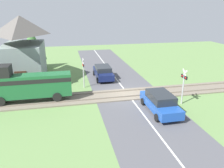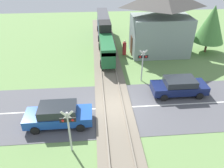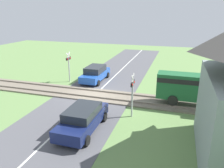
{
  "view_description": "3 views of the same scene",
  "coord_description": "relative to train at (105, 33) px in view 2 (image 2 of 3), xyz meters",
  "views": [
    {
      "loc": [
        -18.42,
        5.53,
        7.74
      ],
      "look_at": [
        0.0,
        1.57,
        1.2
      ],
      "focal_mm": 35.0,
      "sensor_mm": 36.0,
      "label": 1
    },
    {
      "loc": [
        -1.25,
        -13.2,
        10.46
      ],
      "look_at": [
        0.0,
        1.57,
        1.2
      ],
      "focal_mm": 35.0,
      "sensor_mm": 36.0,
      "label": 2
    },
    {
      "loc": [
        16.31,
        6.6,
        6.92
      ],
      "look_at": [
        0.0,
        1.57,
        1.2
      ],
      "focal_mm": 35.0,
      "sensor_mm": 36.0,
      "label": 3
    }
  ],
  "objects": [
    {
      "name": "crossing_signal_east_approach",
      "position": [
        2.91,
        -8.33,
        0.11
      ],
      "size": [
        0.9,
        0.18,
        3.05
      ],
      "color": "#B7B7B7",
      "rests_on": "ground_plane"
    },
    {
      "name": "train",
      "position": [
        0.0,
        0.0,
        0.0
      ],
      "size": [
        1.58,
        13.57,
        3.18
      ],
      "color": "#1E6033",
      "rests_on": "track_bed"
    },
    {
      "name": "pedestrian_by_station",
      "position": [
        2.11,
        -2.43,
        -1.08
      ],
      "size": [
        0.42,
        0.42,
        1.7
      ],
      "color": "#B2282D",
      "rests_on": "ground_plane"
    },
    {
      "name": "car_near_crossing",
      "position": [
        -3.92,
        -13.65,
        -1.04
      ],
      "size": [
        4.55,
        1.92,
        1.56
      ],
      "color": "#1E4CA8",
      "rests_on": "ground_plane"
    },
    {
      "name": "tree_by_station",
      "position": [
        11.74,
        -2.49,
        1.48
      ],
      "size": [
        3.38,
        3.38,
        5.37
      ],
      "color": "brown",
      "rests_on": "ground_plane"
    },
    {
      "name": "station_building",
      "position": [
        6.08,
        -2.34,
        1.64
      ],
      "size": [
        6.8,
        4.19,
        7.09
      ],
      "color": "gray",
      "rests_on": "ground_plane"
    },
    {
      "name": "car_far_side",
      "position": [
        5.55,
        -10.77,
        -1.07
      ],
      "size": [
        4.5,
        1.94,
        1.48
      ],
      "color": "#141E4C",
      "rests_on": "ground_plane"
    },
    {
      "name": "track_bed",
      "position": [
        0.0,
        -12.21,
        -1.79
      ],
      "size": [
        2.8,
        48.0,
        0.24
      ],
      "color": "#756B5B",
      "rests_on": "ground_plane"
    },
    {
      "name": "crossing_signal_west_approach",
      "position": [
        -2.91,
        -16.1,
        0.11
      ],
      "size": [
        0.9,
        0.18,
        3.05
      ],
      "color": "#B7B7B7",
      "rests_on": "ground_plane"
    },
    {
      "name": "road_surface",
      "position": [
        0.0,
        -12.21,
        -1.84
      ],
      "size": [
        48.0,
        6.4,
        0.02
      ],
      "color": "#515156",
      "rests_on": "ground_plane"
    },
    {
      "name": "ground_plane",
      "position": [
        0.0,
        -12.21,
        -1.85
      ],
      "size": [
        60.0,
        60.0,
        0.0
      ],
      "primitive_type": "plane",
      "color": "#66894C"
    }
  ]
}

